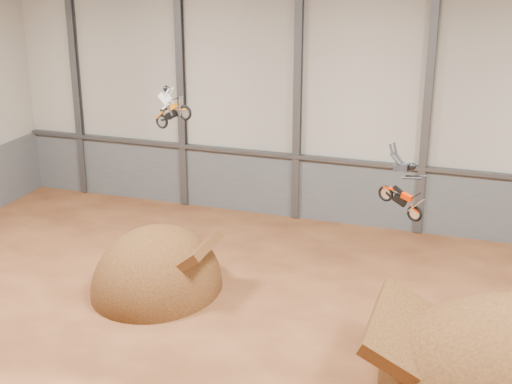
% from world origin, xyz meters
% --- Properties ---
extents(floor, '(40.00, 40.00, 0.00)m').
position_xyz_m(floor, '(0.00, 0.00, 0.00)').
color(floor, '#542B16').
rests_on(floor, ground).
extents(back_wall, '(40.00, 0.10, 14.00)m').
position_xyz_m(back_wall, '(0.00, 15.00, 7.00)').
color(back_wall, '#AFA89B').
rests_on(back_wall, ground).
extents(lower_band_back, '(39.80, 0.18, 3.50)m').
position_xyz_m(lower_band_back, '(0.00, 14.90, 1.75)').
color(lower_band_back, '#55595D').
rests_on(lower_band_back, ground).
extents(steel_rail, '(39.80, 0.35, 0.20)m').
position_xyz_m(steel_rail, '(0.00, 14.75, 3.55)').
color(steel_rail, '#47494F').
rests_on(steel_rail, lower_band_back).
extents(steel_column_0, '(0.40, 0.36, 13.90)m').
position_xyz_m(steel_column_0, '(-16.67, 14.80, 7.00)').
color(steel_column_0, '#47494F').
rests_on(steel_column_0, ground).
extents(steel_column_1, '(0.40, 0.36, 13.90)m').
position_xyz_m(steel_column_1, '(-10.00, 14.80, 7.00)').
color(steel_column_1, '#47494F').
rests_on(steel_column_1, ground).
extents(steel_column_2, '(0.40, 0.36, 13.90)m').
position_xyz_m(steel_column_2, '(-3.33, 14.80, 7.00)').
color(steel_column_2, '#47494F').
rests_on(steel_column_2, ground).
extents(steel_column_3, '(0.40, 0.36, 13.90)m').
position_xyz_m(steel_column_3, '(3.33, 14.80, 7.00)').
color(steel_column_3, '#47494F').
rests_on(steel_column_3, ground).
extents(takeoff_ramp, '(5.60, 6.46, 5.60)m').
position_xyz_m(takeoff_ramp, '(-6.75, 4.58, 0.00)').
color(takeoff_ramp, '#3B200E').
rests_on(takeoff_ramp, ground).
extents(fmx_rider_a, '(2.64, 1.31, 2.43)m').
position_xyz_m(fmx_rider_a, '(-6.19, 5.90, 8.07)').
color(fmx_rider_a, '#C75F08').
extents(fmx_rider_b, '(3.21, 1.90, 2.96)m').
position_xyz_m(fmx_rider_b, '(3.48, 4.03, 6.25)').
color(fmx_rider_b, red).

